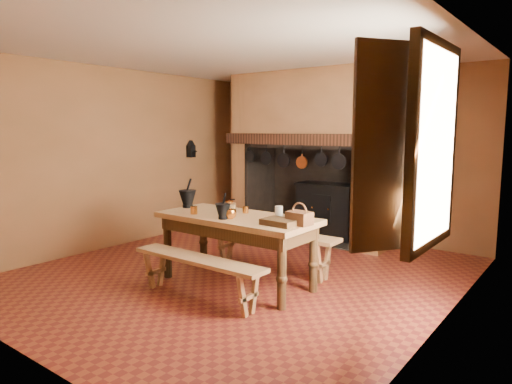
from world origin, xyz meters
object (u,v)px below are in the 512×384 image
(iron_range, at_px, (329,210))
(bench_front, at_px, (198,268))
(work_table, at_px, (237,226))
(coffee_grinder, at_px, (229,207))
(wicker_basket, at_px, (299,217))
(mixing_bowl, at_px, (299,218))

(iron_range, relative_size, bench_front, 0.94)
(work_table, bearing_deg, bench_front, -90.00)
(coffee_grinder, relative_size, wicker_basket, 0.68)
(iron_range, height_order, bench_front, iron_range)
(iron_range, relative_size, mixing_bowl, 5.09)
(bench_front, bearing_deg, mixing_bowl, 45.43)
(bench_front, height_order, wicker_basket, wicker_basket)
(iron_range, distance_m, mixing_bowl, 2.88)
(work_table, bearing_deg, iron_range, 95.57)
(bench_front, distance_m, wicker_basket, 1.22)
(mixing_bowl, bearing_deg, bench_front, -134.57)
(coffee_grinder, bearing_deg, wicker_basket, 9.63)
(iron_range, bearing_deg, coffee_grinder, -88.30)
(coffee_grinder, height_order, wicker_basket, wicker_basket)
(work_table, height_order, mixing_bowl, mixing_bowl)
(work_table, xyz_separation_m, mixing_bowl, (0.78, 0.13, 0.17))
(iron_range, relative_size, work_table, 0.83)
(work_table, height_order, coffee_grinder, coffee_grinder)
(iron_range, height_order, work_table, iron_range)
(mixing_bowl, bearing_deg, wicker_basket, -58.52)
(bench_front, bearing_deg, iron_range, 94.51)
(coffee_grinder, relative_size, mixing_bowl, 0.58)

